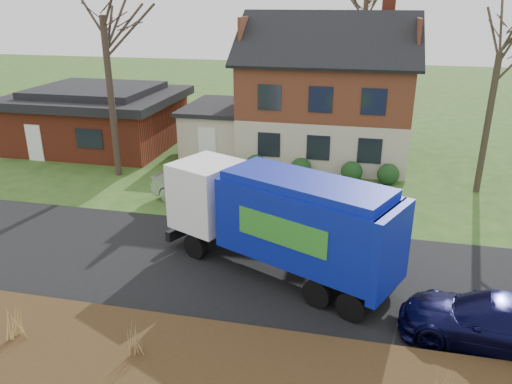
# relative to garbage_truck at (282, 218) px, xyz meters

# --- Properties ---
(ground) EXTENTS (120.00, 120.00, 0.00)m
(ground) POSITION_rel_garbage_truck_xyz_m (-1.89, 0.11, -2.06)
(ground) COLOR #2A4F1A
(ground) RESTS_ON ground
(road) EXTENTS (80.00, 7.00, 0.02)m
(road) POSITION_rel_garbage_truck_xyz_m (-1.89, 0.11, -2.05)
(road) COLOR black
(road) RESTS_ON ground
(mulch_verge) EXTENTS (80.00, 3.50, 0.30)m
(mulch_verge) POSITION_rel_garbage_truck_xyz_m (-1.89, -5.19, -1.91)
(mulch_verge) COLOR #301F10
(mulch_verge) RESTS_ON ground
(main_house) EXTENTS (12.95, 8.95, 9.26)m
(main_house) POSITION_rel_garbage_truck_xyz_m (-0.40, 14.02, 1.97)
(main_house) COLOR beige
(main_house) RESTS_ON ground
(ranch_house) EXTENTS (9.80, 8.20, 3.70)m
(ranch_house) POSITION_rel_garbage_truck_xyz_m (-13.89, 13.11, -0.25)
(ranch_house) COLOR maroon
(ranch_house) RESTS_ON ground
(garbage_truck) EXTENTS (8.51, 5.50, 3.57)m
(garbage_truck) POSITION_rel_garbage_truck_xyz_m (0.00, 0.00, 0.00)
(garbage_truck) COLOR black
(garbage_truck) RESTS_ON ground
(silver_sedan) EXTENTS (5.15, 3.50, 1.61)m
(silver_sedan) POSITION_rel_garbage_truck_xyz_m (-4.47, 5.06, -1.26)
(silver_sedan) COLOR #A9ABB0
(silver_sedan) RESTS_ON ground
(navy_wagon) EXTENTS (5.28, 2.82, 1.46)m
(navy_wagon) POSITION_rel_garbage_truck_xyz_m (6.25, -2.46, -1.33)
(navy_wagon) COLOR black
(navy_wagon) RESTS_ON ground
(tree_front_east) EXTENTS (3.35, 3.35, 9.31)m
(tree_front_east) POSITION_rel_garbage_truck_xyz_m (7.88, 9.66, 5.51)
(tree_front_east) COLOR #382F21
(tree_front_east) RESTS_ON ground
(grass_clump_west) EXTENTS (0.38, 0.31, 1.01)m
(grass_clump_west) POSITION_rel_garbage_truck_xyz_m (-6.12, -5.35, -1.26)
(grass_clump_west) COLOR tan
(grass_clump_west) RESTS_ON mulch_verge
(grass_clump_mid) EXTENTS (0.30, 0.25, 0.84)m
(grass_clump_mid) POSITION_rel_garbage_truck_xyz_m (-2.77, -5.22, -1.34)
(grass_clump_mid) COLOR olive
(grass_clump_mid) RESTS_ON mulch_verge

